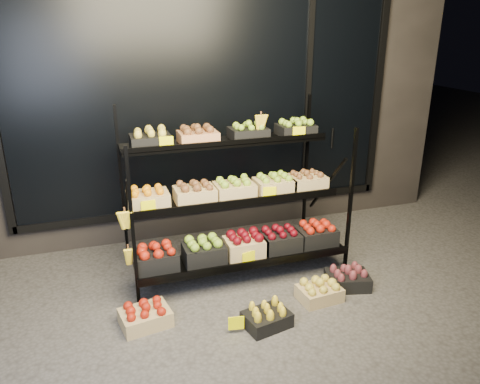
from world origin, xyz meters
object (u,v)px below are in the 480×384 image
object	(u,v)px
floor_crate_midleft	(267,317)
floor_crate_midright	(319,291)
floor_crate_left	(145,315)
display_rack	(234,198)

from	to	relation	value
floor_crate_midleft	floor_crate_midright	world-z (taller)	floor_crate_midright
floor_crate_left	floor_crate_midleft	distance (m)	1.02
display_rack	floor_crate_left	size ratio (longest dim) A/B	4.90
floor_crate_left	floor_crate_midright	bearing A→B (deg)	-14.08
display_rack	floor_crate_midleft	world-z (taller)	display_rack
display_rack	floor_crate_midright	bearing A→B (deg)	-53.04
floor_crate_midleft	floor_crate_midright	xyz separation A→B (m)	(0.60, 0.22, 0.00)
floor_crate_midleft	floor_crate_left	bearing A→B (deg)	148.80
display_rack	floor_crate_midleft	bearing A→B (deg)	-91.46
floor_crate_left	floor_crate_midleft	bearing A→B (deg)	-28.85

